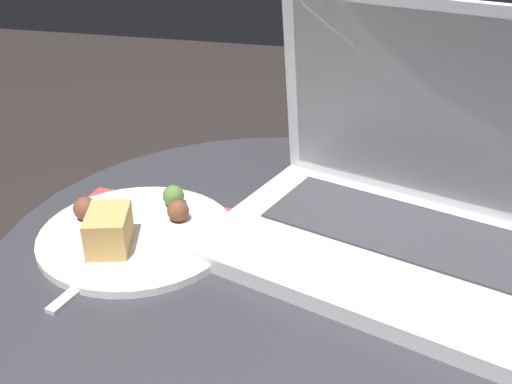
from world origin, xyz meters
The scene contains 6 objects.
table centered at (0.00, 0.00, 0.38)m, with size 0.65×0.65×0.55m.
napkin centered at (-0.18, 0.01, 0.56)m, with size 0.21×0.15×0.00m.
laptop centered at (0.11, 0.05, 0.61)m, with size 0.41×0.35×0.26m.
beer_glass centered at (0.01, 0.20, 0.65)m, with size 0.06×0.06×0.20m.
snack_plate centered at (-0.18, -0.02, 0.56)m, with size 0.22×0.22×0.05m.
fork centered at (-0.17, -0.05, 0.56)m, with size 0.06×0.19×0.00m.
Camera 1 is at (0.10, -0.54, 0.92)m, focal length 42.00 mm.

